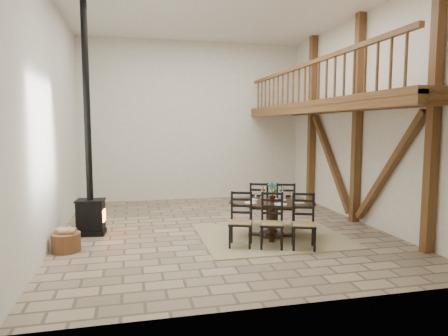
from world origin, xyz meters
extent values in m
plane|color=#9D8868|center=(0.00, 0.00, 0.00)|extent=(8.00, 8.00, 0.00)
cube|color=white|center=(0.00, 4.00, 2.50)|extent=(7.00, 0.02, 5.00)
cube|color=white|center=(0.00, -4.00, 2.50)|extent=(7.00, 0.02, 5.00)
cube|color=white|center=(-3.50, 0.00, 2.50)|extent=(0.02, 8.00, 5.00)
cube|color=white|center=(3.50, 0.00, 2.50)|extent=(0.02, 8.00, 5.00)
cube|color=white|center=(0.00, 0.00, 5.00)|extent=(7.00, 8.00, 0.02)
cube|color=brown|center=(3.38, -2.50, 2.50)|extent=(0.18, 0.18, 5.00)
cube|color=brown|center=(3.38, 0.00, 2.50)|extent=(0.18, 0.18, 5.00)
cube|color=brown|center=(3.38, 2.50, 2.50)|extent=(0.18, 0.18, 5.00)
cube|color=brown|center=(3.38, -1.25, 1.40)|extent=(0.14, 2.16, 2.54)
cube|color=brown|center=(3.38, 1.25, 1.40)|extent=(0.14, 2.16, 2.54)
cube|color=brown|center=(3.38, 0.00, 2.80)|extent=(0.20, 7.80, 0.20)
cube|color=brown|center=(2.70, 0.00, 2.85)|extent=(1.60, 7.80, 0.12)
cube|color=brown|center=(2.00, 0.00, 2.75)|extent=(0.18, 7.80, 0.22)
cube|color=brown|center=(2.00, 0.00, 3.75)|extent=(0.09, 7.60, 0.09)
cube|color=brown|center=(2.00, 0.00, 3.33)|extent=(0.06, 7.60, 0.86)
cube|color=tan|center=(0.92, -0.86, 0.01)|extent=(3.00, 2.50, 0.02)
ellipsoid|color=black|center=(0.92, -0.86, 0.73)|extent=(2.10, 1.67, 0.04)
cylinder|color=black|center=(0.92, -0.86, 0.36)|extent=(0.18, 0.18, 0.67)
cylinder|color=black|center=(0.92, -0.86, 0.05)|extent=(0.56, 0.56, 0.06)
cube|color=tan|center=(0.08, -1.40, 0.48)|extent=(0.56, 0.55, 0.04)
cube|color=black|center=(0.08, -1.40, 0.23)|extent=(0.54, 0.54, 0.46)
cube|color=black|center=(0.14, -1.22, 0.76)|extent=(0.37, 0.17, 0.60)
cube|color=tan|center=(0.64, -1.61, 0.48)|extent=(0.56, 0.55, 0.04)
cube|color=black|center=(0.64, -1.61, 0.23)|extent=(0.54, 0.54, 0.46)
cube|color=black|center=(0.71, -1.43, 0.76)|extent=(0.37, 0.17, 0.60)
cube|color=tan|center=(1.21, -1.82, 0.48)|extent=(0.56, 0.55, 0.04)
cube|color=black|center=(1.21, -1.82, 0.23)|extent=(0.54, 0.54, 0.46)
cube|color=black|center=(1.28, -1.64, 0.76)|extent=(0.37, 0.17, 0.60)
cube|color=tan|center=(0.92, 0.00, 0.48)|extent=(0.56, 0.55, 0.04)
cube|color=black|center=(0.92, 0.00, 0.23)|extent=(0.54, 0.54, 0.46)
cube|color=black|center=(0.85, -0.18, 0.76)|extent=(0.37, 0.17, 0.60)
cube|color=tan|center=(1.48, -0.21, 0.48)|extent=(0.56, 0.55, 0.04)
cube|color=black|center=(1.48, -0.21, 0.23)|extent=(0.54, 0.54, 0.46)
cube|color=black|center=(1.42, -0.38, 0.76)|extent=(0.37, 0.17, 0.60)
cube|color=silver|center=(0.92, -0.86, 0.76)|extent=(1.56, 1.15, 0.01)
cube|color=white|center=(0.92, -0.86, 0.84)|extent=(0.95, 0.59, 0.18)
cylinder|color=white|center=(0.75, -0.79, 0.92)|extent=(0.12, 0.12, 0.34)
cylinder|color=white|center=(1.09, -0.92, 0.92)|extent=(0.12, 0.12, 0.34)
cylinder|color=white|center=(0.75, -0.79, 0.83)|extent=(0.06, 0.06, 0.16)
cylinder|color=white|center=(1.09, -0.92, 0.83)|extent=(0.06, 0.06, 0.16)
imported|color=#4C723F|center=(0.94, -0.81, 0.96)|extent=(0.26, 0.22, 0.42)
cube|color=black|center=(-2.84, 0.21, 0.05)|extent=(0.64, 0.52, 0.09)
cube|color=black|center=(-2.84, 0.21, 0.41)|extent=(0.59, 0.47, 0.64)
cube|color=#FF590C|center=(-2.56, 0.18, 0.41)|extent=(0.05, 0.26, 0.26)
cube|color=black|center=(-2.84, 0.21, 0.75)|extent=(0.63, 0.51, 0.04)
cylinder|color=black|center=(-2.84, 0.21, 2.88)|extent=(0.14, 0.14, 4.23)
cylinder|color=brown|center=(-3.19, -0.92, 0.17)|extent=(0.53, 0.53, 0.35)
cube|color=tan|center=(-3.19, -0.92, 0.39)|extent=(0.29, 0.29, 0.10)
cube|color=tan|center=(-3.06, 0.31, 0.12)|extent=(0.36, 0.26, 0.24)
camera|label=1|loc=(-1.95, -8.71, 2.35)|focal=32.00mm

